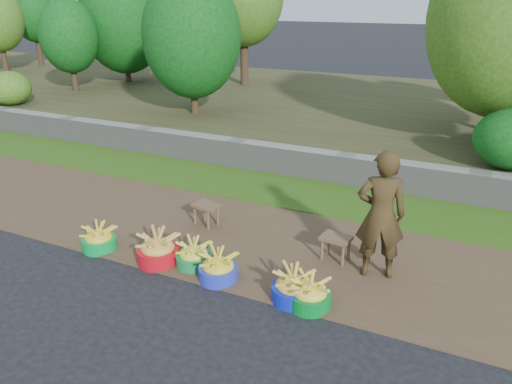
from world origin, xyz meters
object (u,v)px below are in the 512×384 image
at_px(stool_left, 206,208).
at_px(basin_d, 218,268).
at_px(basin_a, 99,239).
at_px(basin_c, 194,256).
at_px(stool_right, 336,241).
at_px(basin_b, 158,250).
at_px(basin_f, 310,294).
at_px(basin_e, 293,287).
at_px(vendor_woman, 381,215).

bearing_deg(stool_left, basin_d, -53.58).
xyz_separation_m(basin_a, basin_c, (1.40, 0.17, -0.00)).
distance_m(basin_d, stool_right, 1.56).
height_order(basin_c, stool_right, stool_right).
height_order(basin_c, stool_left, stool_left).
height_order(basin_c, basin_d, basin_d).
bearing_deg(basin_b, basin_f, -2.26).
bearing_deg(basin_d, basin_e, -0.68).
distance_m(basin_b, stool_right, 2.29).
xyz_separation_m(basin_d, basin_e, (0.98, -0.01, 0.01)).
height_order(basin_f, stool_right, basin_f).
xyz_separation_m(basin_e, stool_left, (-1.90, 1.26, 0.11)).
bearing_deg(basin_e, vendor_woman, 52.86).
relative_size(basin_a, stool_left, 1.07).
height_order(stool_left, stool_right, stool_right).
relative_size(basin_c, basin_d, 0.96).
relative_size(basin_e, stool_left, 1.16).
bearing_deg(stool_right, basin_b, -153.24).
height_order(basin_b, basin_f, basin_b).
xyz_separation_m(basin_b, stool_left, (-0.01, 1.22, 0.10)).
height_order(basin_c, basin_f, basin_f).
xyz_separation_m(basin_c, basin_e, (1.42, -0.16, 0.01)).
bearing_deg(vendor_woman, basin_c, 2.33).
bearing_deg(basin_a, stool_right, 20.07).
bearing_deg(basin_d, basin_a, -179.30).
height_order(stool_left, vendor_woman, vendor_woman).
bearing_deg(basin_b, basin_e, -1.39).
bearing_deg(stool_left, stool_right, -5.21).
bearing_deg(basin_a, vendor_woman, 15.02).
xyz_separation_m(basin_b, basin_f, (2.10, -0.08, -0.02)).
bearing_deg(stool_left, basin_c, -66.54).
xyz_separation_m(basin_f, stool_left, (-2.11, 1.30, 0.12)).
bearing_deg(basin_f, stool_left, 148.38).
height_order(basin_b, stool_left, basin_b).
bearing_deg(basin_f, basin_c, 173.23).
bearing_deg(stool_left, vendor_woman, -7.12).
bearing_deg(stool_left, basin_e, -33.58).
height_order(basin_b, basin_d, basin_b).
relative_size(basin_a, basin_b, 0.84).
bearing_deg(basin_d, basin_f, -2.35).
height_order(basin_b, stool_right, basin_b).
distance_m(basin_e, stool_left, 2.28).
xyz_separation_m(basin_d, vendor_woman, (1.69, 0.92, 0.65)).
bearing_deg(vendor_woman, basin_d, 10.94).
bearing_deg(basin_a, basin_b, 3.48).
distance_m(basin_b, vendor_woman, 2.82).
bearing_deg(basin_d, vendor_woman, 28.71).
distance_m(stool_right, vendor_woman, 0.78).
bearing_deg(basin_b, basin_a, -176.52).
relative_size(basin_a, vendor_woman, 0.29).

